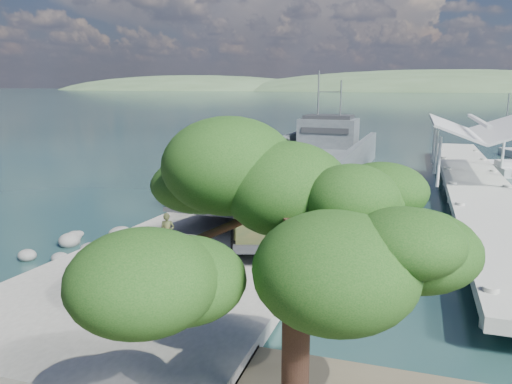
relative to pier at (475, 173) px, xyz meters
name	(u,v)px	position (x,y,z in m)	size (l,w,h in m)	color
ground	(189,267)	(-13.00, -18.77, -1.60)	(1400.00, 1400.00, 0.00)	#163535
boat_ramp	(178,270)	(-13.00, -19.77, -1.35)	(10.00, 18.00, 0.50)	gray
shoreline_rocks	(73,250)	(-19.20, -18.27, -1.60)	(3.20, 5.60, 0.90)	slate
distant_headlands	(457,91)	(37.00, 541.23, -1.60)	(1000.00, 240.00, 48.00)	#405837
pier	(475,173)	(0.00, 0.00, 0.00)	(6.40, 44.00, 6.10)	#ADAEA3
landing_craft	(305,169)	(-12.56, 2.55, -0.81)	(9.20, 32.66, 9.62)	#40484B
military_truck	(265,191)	(-10.89, -14.44, 1.00)	(5.35, 9.47, 4.22)	black
soldier	(168,242)	(-13.54, -19.53, -0.28)	(0.60, 0.39, 1.63)	#22331C
sailboat_near	(502,169)	(3.33, 10.53, -1.22)	(2.91, 6.06, 7.10)	silver
overhang_tree	(279,218)	(-6.63, -27.89, 3.47)	(6.96, 6.41, 6.32)	black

